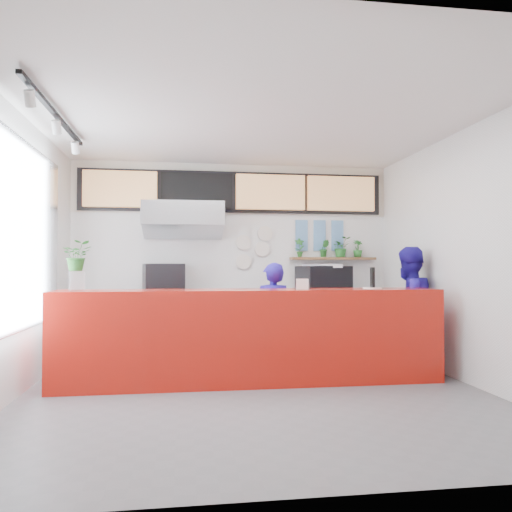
# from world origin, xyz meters

# --- Properties ---
(floor) EXTENTS (5.00, 5.00, 0.00)m
(floor) POSITION_xyz_m (0.00, 0.00, 0.00)
(floor) COLOR slate
(floor) RESTS_ON ground
(ceiling) EXTENTS (5.00, 5.00, 0.00)m
(ceiling) POSITION_xyz_m (0.00, 0.00, 3.00)
(ceiling) COLOR silver
(wall_back) EXTENTS (5.00, 0.00, 5.00)m
(wall_back) POSITION_xyz_m (0.00, 2.50, 1.50)
(wall_back) COLOR white
(wall_back) RESTS_ON ground
(wall_left) EXTENTS (0.00, 5.00, 5.00)m
(wall_left) POSITION_xyz_m (-2.50, 0.00, 1.50)
(wall_left) COLOR white
(wall_left) RESTS_ON ground
(wall_right) EXTENTS (0.00, 5.00, 5.00)m
(wall_right) POSITION_xyz_m (2.50, 0.00, 1.50)
(wall_right) COLOR white
(wall_right) RESTS_ON ground
(service_counter) EXTENTS (4.50, 0.60, 1.10)m
(service_counter) POSITION_xyz_m (0.00, 0.40, 0.55)
(service_counter) COLOR #B5160C
(service_counter) RESTS_ON ground
(cream_band) EXTENTS (5.00, 0.02, 0.80)m
(cream_band) POSITION_xyz_m (0.00, 2.49, 2.60)
(cream_band) COLOR beige
(cream_band) RESTS_ON wall_back
(prep_bench) EXTENTS (1.80, 0.60, 0.90)m
(prep_bench) POSITION_xyz_m (-0.80, 2.20, 0.45)
(prep_bench) COLOR #B2B5BA
(prep_bench) RESTS_ON ground
(panini_oven) EXTENTS (0.66, 0.66, 0.51)m
(panini_oven) POSITION_xyz_m (-1.09, 2.20, 1.16)
(panini_oven) COLOR black
(panini_oven) RESTS_ON prep_bench
(extraction_hood) EXTENTS (1.20, 0.70, 0.35)m
(extraction_hood) POSITION_xyz_m (-0.80, 2.15, 2.15)
(extraction_hood) COLOR #B2B5BA
(extraction_hood) RESTS_ON ceiling
(hood_lip) EXTENTS (1.20, 0.69, 0.31)m
(hood_lip) POSITION_xyz_m (-0.80, 2.15, 1.95)
(hood_lip) COLOR #B2B5BA
(hood_lip) RESTS_ON ceiling
(right_bench) EXTENTS (1.80, 0.60, 0.90)m
(right_bench) POSITION_xyz_m (1.50, 2.20, 0.45)
(right_bench) COLOR #B2B5BA
(right_bench) RESTS_ON ground
(espresso_machine) EXTENTS (0.85, 0.69, 0.48)m
(espresso_machine) POSITION_xyz_m (1.38, 2.20, 1.14)
(espresso_machine) COLOR black
(espresso_machine) RESTS_ON right_bench
(espresso_tray) EXTENTS (0.72, 0.61, 0.06)m
(espresso_tray) POSITION_xyz_m (1.38, 2.20, 1.38)
(espresso_tray) COLOR #B7B8BF
(espresso_tray) RESTS_ON espresso_machine
(herb_shelf) EXTENTS (1.40, 0.18, 0.04)m
(herb_shelf) POSITION_xyz_m (1.60, 2.40, 1.50)
(herb_shelf) COLOR brown
(herb_shelf) RESTS_ON wall_back
(menu_board_far_left) EXTENTS (1.10, 0.10, 0.55)m
(menu_board_far_left) POSITION_xyz_m (-1.75, 2.38, 2.55)
(menu_board_far_left) COLOR tan
(menu_board_far_left) RESTS_ON wall_back
(menu_board_mid_left) EXTENTS (1.10, 0.10, 0.55)m
(menu_board_mid_left) POSITION_xyz_m (-0.59, 2.38, 2.55)
(menu_board_mid_left) COLOR black
(menu_board_mid_left) RESTS_ON wall_back
(menu_board_mid_right) EXTENTS (1.10, 0.10, 0.55)m
(menu_board_mid_right) POSITION_xyz_m (0.57, 2.38, 2.55)
(menu_board_mid_right) COLOR tan
(menu_board_mid_right) RESTS_ON wall_back
(menu_board_far_right) EXTENTS (1.10, 0.10, 0.55)m
(menu_board_far_right) POSITION_xyz_m (1.73, 2.38, 2.55)
(menu_board_far_right) COLOR tan
(menu_board_far_right) RESTS_ON wall_back
(soffit) EXTENTS (4.80, 0.04, 0.65)m
(soffit) POSITION_xyz_m (0.00, 2.46, 2.55)
(soffit) COLOR black
(soffit) RESTS_ON wall_back
(window_pane) EXTENTS (0.04, 2.20, 1.90)m
(window_pane) POSITION_xyz_m (-2.47, 0.30, 1.70)
(window_pane) COLOR silver
(window_pane) RESTS_ON wall_left
(window_frame) EXTENTS (0.03, 2.30, 2.00)m
(window_frame) POSITION_xyz_m (-2.45, 0.30, 1.70)
(window_frame) COLOR #B2B5BA
(window_frame) RESTS_ON wall_left
(track_rail) EXTENTS (0.05, 2.40, 0.04)m
(track_rail) POSITION_xyz_m (-2.10, 0.00, 2.94)
(track_rail) COLOR black
(track_rail) RESTS_ON ceiling
(dec_plate_a) EXTENTS (0.24, 0.03, 0.24)m
(dec_plate_a) POSITION_xyz_m (0.15, 2.47, 1.75)
(dec_plate_a) COLOR silver
(dec_plate_a) RESTS_ON wall_back
(dec_plate_b) EXTENTS (0.24, 0.03, 0.24)m
(dec_plate_b) POSITION_xyz_m (0.45, 2.47, 1.65)
(dec_plate_b) COLOR silver
(dec_plate_b) RESTS_ON wall_back
(dec_plate_c) EXTENTS (0.24, 0.03, 0.24)m
(dec_plate_c) POSITION_xyz_m (0.15, 2.47, 1.45)
(dec_plate_c) COLOR silver
(dec_plate_c) RESTS_ON wall_back
(dec_plate_d) EXTENTS (0.24, 0.03, 0.24)m
(dec_plate_d) POSITION_xyz_m (0.50, 2.47, 1.90)
(dec_plate_d) COLOR silver
(dec_plate_d) RESTS_ON wall_back
(photo_frame_a) EXTENTS (0.20, 0.02, 0.25)m
(photo_frame_a) POSITION_xyz_m (1.10, 2.48, 2.00)
(photo_frame_a) COLOR #598CBF
(photo_frame_a) RESTS_ON wall_back
(photo_frame_b) EXTENTS (0.20, 0.02, 0.25)m
(photo_frame_b) POSITION_xyz_m (1.40, 2.48, 2.00)
(photo_frame_b) COLOR #598CBF
(photo_frame_b) RESTS_ON wall_back
(photo_frame_c) EXTENTS (0.20, 0.02, 0.25)m
(photo_frame_c) POSITION_xyz_m (1.70, 2.48, 2.00)
(photo_frame_c) COLOR #598CBF
(photo_frame_c) RESTS_ON wall_back
(photo_frame_d) EXTENTS (0.20, 0.02, 0.25)m
(photo_frame_d) POSITION_xyz_m (1.10, 2.48, 1.75)
(photo_frame_d) COLOR #598CBF
(photo_frame_d) RESTS_ON wall_back
(photo_frame_e) EXTENTS (0.20, 0.02, 0.25)m
(photo_frame_e) POSITION_xyz_m (1.40, 2.48, 1.75)
(photo_frame_e) COLOR #598CBF
(photo_frame_e) RESTS_ON wall_back
(photo_frame_f) EXTENTS (0.20, 0.02, 0.25)m
(photo_frame_f) POSITION_xyz_m (1.70, 2.48, 1.75)
(photo_frame_f) COLOR #598CBF
(photo_frame_f) RESTS_ON wall_back
(staff_center) EXTENTS (0.54, 0.37, 1.42)m
(staff_center) POSITION_xyz_m (0.34, 0.89, 0.71)
(staff_center) COLOR #1F1490
(staff_center) RESTS_ON ground
(staff_right) EXTENTS (0.96, 0.86, 1.64)m
(staff_right) POSITION_xyz_m (2.20, 0.94, 0.82)
(staff_right) COLOR #1F1490
(staff_right) RESTS_ON ground
(herb_a) EXTENTS (0.16, 0.11, 0.31)m
(herb_a) POSITION_xyz_m (1.05, 2.40, 1.67)
(herb_a) COLOR #246826
(herb_a) RESTS_ON herb_shelf
(herb_b) EXTENTS (0.18, 0.16, 0.28)m
(herb_b) POSITION_xyz_m (1.46, 2.40, 1.66)
(herb_b) COLOR #246826
(herb_b) RESTS_ON herb_shelf
(herb_c) EXTENTS (0.33, 0.30, 0.33)m
(herb_c) POSITION_xyz_m (1.74, 2.40, 1.69)
(herb_c) COLOR #246826
(herb_c) RESTS_ON herb_shelf
(herb_d) EXTENTS (0.18, 0.16, 0.28)m
(herb_d) POSITION_xyz_m (2.02, 2.40, 1.66)
(herb_d) COLOR #246826
(herb_d) RESTS_ON herb_shelf
(glass_vase) EXTENTS (0.22, 0.22, 0.22)m
(glass_vase) POSITION_xyz_m (-1.97, 0.40, 1.21)
(glass_vase) COLOR white
(glass_vase) RESTS_ON service_counter
(basil_vase) EXTENTS (0.35, 0.32, 0.34)m
(basil_vase) POSITION_xyz_m (-1.97, 0.40, 1.49)
(basil_vase) COLOR #246826
(basil_vase) RESTS_ON glass_vase
(napkin_holder) EXTENTS (0.15, 0.11, 0.12)m
(napkin_holder) POSITION_xyz_m (0.61, 0.39, 1.16)
(napkin_holder) COLOR white
(napkin_holder) RESTS_ON service_counter
(white_plate) EXTENTS (0.23, 0.23, 0.02)m
(white_plate) POSITION_xyz_m (1.48, 0.38, 1.11)
(white_plate) COLOR white
(white_plate) RESTS_ON service_counter
(pepper_mill) EXTENTS (0.08, 0.08, 0.25)m
(pepper_mill) POSITION_xyz_m (1.48, 0.38, 1.24)
(pepper_mill) COLOR black
(pepper_mill) RESTS_ON white_plate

